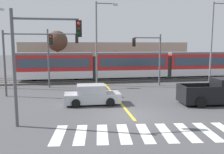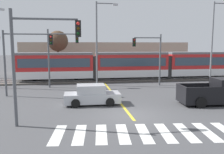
{
  "view_description": "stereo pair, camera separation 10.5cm",
  "coord_description": "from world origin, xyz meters",
  "px_view_note": "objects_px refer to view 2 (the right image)",
  "views": [
    {
      "loc": [
        -3.54,
        -14.38,
        4.48
      ],
      "look_at": [
        -0.12,
        6.85,
        1.6
      ],
      "focal_mm": 38.0,
      "sensor_mm": 36.0,
      "label": 1
    },
    {
      "loc": [
        -3.44,
        -14.39,
        4.48
      ],
      "look_at": [
        -0.12,
        6.85,
        1.6
      ],
      "focal_mm": 38.0,
      "sensor_mm": 36.0,
      "label": 2
    }
  ],
  "objects_px": {
    "light_rail_tram": "(131,64)",
    "pickup_truck": "(216,93)",
    "bare_tree_west": "(58,41)",
    "street_lamp_centre": "(99,39)",
    "sedan_crossing": "(92,95)",
    "traffic_light_far_left": "(59,50)",
    "traffic_light_mid_left": "(22,52)",
    "traffic_light_near_left": "(36,51)",
    "traffic_light_far_right": "(151,52)",
    "street_lamp_east": "(214,37)"
  },
  "relations": [
    {
      "from": "light_rail_tram",
      "to": "pickup_truck",
      "type": "distance_m",
      "value": 13.79
    },
    {
      "from": "bare_tree_west",
      "to": "street_lamp_centre",
      "type": "bearing_deg",
      "value": -58.97
    },
    {
      "from": "sedan_crossing",
      "to": "traffic_light_far_left",
      "type": "bearing_deg",
      "value": 109.93
    },
    {
      "from": "sedan_crossing",
      "to": "traffic_light_mid_left",
      "type": "relative_size",
      "value": 0.73
    },
    {
      "from": "light_rail_tram",
      "to": "pickup_truck",
      "type": "bearing_deg",
      "value": -75.19
    },
    {
      "from": "street_lamp_centre",
      "to": "traffic_light_mid_left",
      "type": "bearing_deg",
      "value": -147.63
    },
    {
      "from": "traffic_light_near_left",
      "to": "street_lamp_centre",
      "type": "distance_m",
      "value": 13.83
    },
    {
      "from": "traffic_light_far_right",
      "to": "traffic_light_near_left",
      "type": "bearing_deg",
      "value": -131.19
    },
    {
      "from": "street_lamp_centre",
      "to": "street_lamp_east",
      "type": "height_order",
      "value": "street_lamp_east"
    },
    {
      "from": "street_lamp_east",
      "to": "bare_tree_west",
      "type": "xyz_separation_m",
      "value": [
        -18.73,
        8.38,
        -0.37
      ]
    },
    {
      "from": "light_rail_tram",
      "to": "sedan_crossing",
      "type": "distance_m",
      "value": 13.33
    },
    {
      "from": "traffic_light_near_left",
      "to": "street_lamp_east",
      "type": "xyz_separation_m",
      "value": [
        18.46,
        12.87,
        1.23
      ]
    },
    {
      "from": "light_rail_tram",
      "to": "sedan_crossing",
      "type": "height_order",
      "value": "light_rail_tram"
    },
    {
      "from": "bare_tree_west",
      "to": "street_lamp_east",
      "type": "bearing_deg",
      "value": -24.09
    },
    {
      "from": "pickup_truck",
      "to": "traffic_light_far_left",
      "type": "height_order",
      "value": "traffic_light_far_left"
    },
    {
      "from": "street_lamp_centre",
      "to": "pickup_truck",
      "type": "bearing_deg",
      "value": -51.4
    },
    {
      "from": "traffic_light_far_right",
      "to": "light_rail_tram",
      "type": "bearing_deg",
      "value": 104.57
    },
    {
      "from": "traffic_light_mid_left",
      "to": "sedan_crossing",
      "type": "bearing_deg",
      "value": -34.92
    },
    {
      "from": "sedan_crossing",
      "to": "pickup_truck",
      "type": "bearing_deg",
      "value": -8.52
    },
    {
      "from": "traffic_light_far_left",
      "to": "street_lamp_centre",
      "type": "relative_size",
      "value": 0.67
    },
    {
      "from": "pickup_truck",
      "to": "traffic_light_near_left",
      "type": "relative_size",
      "value": 0.86
    },
    {
      "from": "sedan_crossing",
      "to": "traffic_light_mid_left",
      "type": "bearing_deg",
      "value": 145.08
    },
    {
      "from": "traffic_light_far_right",
      "to": "street_lamp_east",
      "type": "height_order",
      "value": "street_lamp_east"
    },
    {
      "from": "sedan_crossing",
      "to": "traffic_light_near_left",
      "type": "height_order",
      "value": "traffic_light_near_left"
    },
    {
      "from": "traffic_light_mid_left",
      "to": "street_lamp_east",
      "type": "relative_size",
      "value": 0.6
    },
    {
      "from": "light_rail_tram",
      "to": "bare_tree_west",
      "type": "height_order",
      "value": "bare_tree_west"
    },
    {
      "from": "light_rail_tram",
      "to": "sedan_crossing",
      "type": "xyz_separation_m",
      "value": [
        -5.9,
        -11.87,
        -1.35
      ]
    },
    {
      "from": "light_rail_tram",
      "to": "traffic_light_near_left",
      "type": "bearing_deg",
      "value": -119.61
    },
    {
      "from": "light_rail_tram",
      "to": "traffic_light_far_right",
      "type": "height_order",
      "value": "traffic_light_far_right"
    },
    {
      "from": "street_lamp_east",
      "to": "bare_tree_west",
      "type": "height_order",
      "value": "street_lamp_east"
    },
    {
      "from": "sedan_crossing",
      "to": "street_lamp_east",
      "type": "xyz_separation_m",
      "value": [
        15.15,
        8.54,
        4.71
      ]
    },
    {
      "from": "sedan_crossing",
      "to": "traffic_light_mid_left",
      "type": "xyz_separation_m",
      "value": [
        -5.81,
        4.06,
        3.21
      ]
    },
    {
      "from": "bare_tree_west",
      "to": "traffic_light_near_left",
      "type": "bearing_deg",
      "value": -89.25
    },
    {
      "from": "sedan_crossing",
      "to": "traffic_light_near_left",
      "type": "relative_size",
      "value": 0.66
    },
    {
      "from": "pickup_truck",
      "to": "traffic_light_near_left",
      "type": "xyz_separation_m",
      "value": [
        -12.72,
        -2.92,
        3.34
      ]
    },
    {
      "from": "traffic_light_far_right",
      "to": "traffic_light_mid_left",
      "type": "relative_size",
      "value": 0.99
    },
    {
      "from": "traffic_light_far_left",
      "to": "sedan_crossing",
      "type": "bearing_deg",
      "value": -70.07
    },
    {
      "from": "sedan_crossing",
      "to": "street_lamp_centre",
      "type": "height_order",
      "value": "street_lamp_centre"
    },
    {
      "from": "sedan_crossing",
      "to": "pickup_truck",
      "type": "relative_size",
      "value": 0.76
    },
    {
      "from": "street_lamp_centre",
      "to": "bare_tree_west",
      "type": "relative_size",
      "value": 1.41
    },
    {
      "from": "light_rail_tram",
      "to": "traffic_light_mid_left",
      "type": "distance_m",
      "value": 14.21
    },
    {
      "from": "bare_tree_west",
      "to": "sedan_crossing",
      "type": "bearing_deg",
      "value": -78.04
    },
    {
      "from": "traffic_light_far_right",
      "to": "traffic_light_near_left",
      "type": "height_order",
      "value": "traffic_light_near_left"
    },
    {
      "from": "light_rail_tram",
      "to": "traffic_light_far_right",
      "type": "relative_size",
      "value": 4.92
    },
    {
      "from": "light_rail_tram",
      "to": "street_lamp_centre",
      "type": "distance_m",
      "value": 6.4
    },
    {
      "from": "light_rail_tram",
      "to": "traffic_light_far_left",
      "type": "xyz_separation_m",
      "value": [
        -8.82,
        -3.83,
        1.96
      ]
    },
    {
      "from": "traffic_light_mid_left",
      "to": "street_lamp_east",
      "type": "bearing_deg",
      "value": 12.06
    },
    {
      "from": "traffic_light_near_left",
      "to": "traffic_light_mid_left",
      "type": "distance_m",
      "value": 8.76
    },
    {
      "from": "pickup_truck",
      "to": "street_lamp_centre",
      "type": "bearing_deg",
      "value": 128.6
    },
    {
      "from": "pickup_truck",
      "to": "traffic_light_near_left",
      "type": "bearing_deg",
      "value": -167.07
    }
  ]
}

